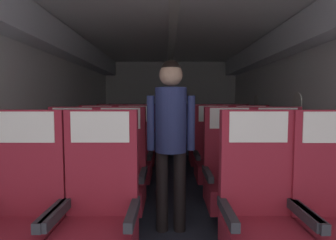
{
  "coord_description": "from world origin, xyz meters",
  "views": [
    {
      "loc": [
        -0.07,
        -0.24,
        1.19
      ],
      "look_at": [
        -0.06,
        3.53,
        0.91
      ],
      "focal_mm": 28.71,
      "sensor_mm": 36.0,
      "label": 1
    }
  ],
  "objects": [
    {
      "name": "seat_b_right_aisle",
      "position": [
        0.99,
        2.25,
        0.47
      ],
      "size": [
        0.5,
        0.48,
        1.13
      ],
      "color": "#38383D",
      "rests_on": "ground"
    },
    {
      "name": "seat_e_right_aisle",
      "position": [
        0.99,
        4.8,
        0.47
      ],
      "size": [
        0.5,
        0.48,
        1.13
      ],
      "color": "#38383D",
      "rests_on": "ground"
    },
    {
      "name": "seat_c_left_aisle",
      "position": [
        -0.51,
        3.1,
        0.47
      ],
      "size": [
        0.5,
        0.48,
        1.13
      ],
      "color": "#38383D",
      "rests_on": "ground"
    },
    {
      "name": "seat_d_right_aisle",
      "position": [
        0.98,
        3.94,
        0.47
      ],
      "size": [
        0.5,
        0.48,
        1.13
      ],
      "color": "#38383D",
      "rests_on": "ground"
    },
    {
      "name": "seat_e_left_window",
      "position": [
        -0.98,
        4.82,
        0.47
      ],
      "size": [
        0.5,
        0.48,
        1.13
      ],
      "color": "#38383D",
      "rests_on": "ground"
    },
    {
      "name": "fuselage_shell",
      "position": [
        0.0,
        3.81,
        1.63
      ],
      "size": [
        3.65,
        7.09,
        2.28
      ],
      "color": "silver",
      "rests_on": "ground"
    },
    {
      "name": "flight_attendant",
      "position": [
        -0.04,
        2.15,
        0.95
      ],
      "size": [
        0.43,
        0.28,
        1.55
      ],
      "rotation": [
        0.0,
        0.0,
        0.05
      ],
      "color": "black",
      "rests_on": "ground"
    },
    {
      "name": "seat_a_right_aisle",
      "position": [
        0.98,
        1.38,
        0.47
      ],
      "size": [
        0.5,
        0.48,
        1.13
      ],
      "color": "#38383D",
      "rests_on": "ground"
    },
    {
      "name": "seat_d_right_window",
      "position": [
        0.51,
        3.96,
        0.47
      ],
      "size": [
        0.5,
        0.48,
        1.13
      ],
      "color": "#38383D",
      "rests_on": "ground"
    },
    {
      "name": "seat_b_left_aisle",
      "position": [
        -0.52,
        2.23,
        0.47
      ],
      "size": [
        0.5,
        0.48,
        1.13
      ],
      "color": "#38383D",
      "rests_on": "ground"
    },
    {
      "name": "seat_a_left_window",
      "position": [
        -0.99,
        1.39,
        0.47
      ],
      "size": [
        0.5,
        0.48,
        1.13
      ],
      "color": "#38383D",
      "rests_on": "ground"
    },
    {
      "name": "seat_d_left_aisle",
      "position": [
        -0.52,
        3.95,
        0.47
      ],
      "size": [
        0.5,
        0.48,
        1.13
      ],
      "color": "#38383D",
      "rests_on": "ground"
    },
    {
      "name": "seat_c_right_window",
      "position": [
        0.51,
        3.11,
        0.47
      ],
      "size": [
        0.5,
        0.48,
        1.13
      ],
      "color": "#38383D",
      "rests_on": "ground"
    },
    {
      "name": "ground",
      "position": [
        0.0,
        3.52,
        -0.01
      ],
      "size": [
        3.77,
        7.44,
        0.02
      ],
      "primitive_type": "cube",
      "color": "#2D3342"
    },
    {
      "name": "seat_e_right_window",
      "position": [
        0.51,
        4.81,
        0.47
      ],
      "size": [
        0.5,
        0.48,
        1.13
      ],
      "color": "#38383D",
      "rests_on": "ground"
    },
    {
      "name": "seat_a_right_window",
      "position": [
        0.51,
        1.4,
        0.47
      ],
      "size": [
        0.5,
        0.48,
        1.13
      ],
      "color": "#38383D",
      "rests_on": "ground"
    },
    {
      "name": "seat_b_left_window",
      "position": [
        -0.98,
        2.24,
        0.47
      ],
      "size": [
        0.5,
        0.48,
        1.13
      ],
      "color": "#38383D",
      "rests_on": "ground"
    },
    {
      "name": "seat_b_right_window",
      "position": [
        0.52,
        2.25,
        0.47
      ],
      "size": [
        0.5,
        0.48,
        1.13
      ],
      "color": "#38383D",
      "rests_on": "ground"
    },
    {
      "name": "seat_e_left_aisle",
      "position": [
        -0.51,
        4.8,
        0.47
      ],
      "size": [
        0.5,
        0.48,
        1.13
      ],
      "color": "#38383D",
      "rests_on": "ground"
    },
    {
      "name": "seat_d_left_window",
      "position": [
        -0.97,
        3.94,
        0.47
      ],
      "size": [
        0.5,
        0.48,
        1.13
      ],
      "color": "#38383D",
      "rests_on": "ground"
    },
    {
      "name": "seat_a_left_aisle",
      "position": [
        -0.51,
        1.39,
        0.47
      ],
      "size": [
        0.5,
        0.48,
        1.13
      ],
      "color": "#38383D",
      "rests_on": "ground"
    },
    {
      "name": "seat_c_left_window",
      "position": [
        -0.98,
        3.09,
        0.47
      ],
      "size": [
        0.5,
        0.48,
        1.13
      ],
      "color": "#38383D",
      "rests_on": "ground"
    },
    {
      "name": "seat_c_right_aisle",
      "position": [
        0.99,
        3.11,
        0.47
      ],
      "size": [
        0.5,
        0.48,
        1.13
      ],
      "color": "#38383D",
      "rests_on": "ground"
    }
  ]
}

